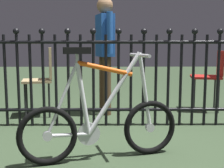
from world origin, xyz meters
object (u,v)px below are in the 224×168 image
at_px(chair_red, 211,73).
at_px(bicycle, 101,122).
at_px(person_visitor, 105,46).
at_px(chair_tan, 43,75).

bearing_deg(chair_red, bicycle, -130.33).
bearing_deg(person_visitor, chair_tan, -173.40).
bearing_deg(person_visitor, bicycle, -90.60).
distance_m(chair_tan, chair_red, 2.28).
distance_m(bicycle, person_visitor, 1.69).
relative_size(bicycle, person_visitor, 0.83).
xyz_separation_m(bicycle, person_visitor, (0.02, 1.59, 0.59)).
relative_size(chair_red, person_visitor, 0.55).
relative_size(bicycle, chair_tan, 1.43).
bearing_deg(person_visitor, chair_red, 6.22).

